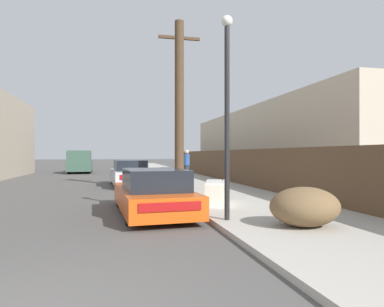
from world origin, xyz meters
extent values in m
cube|color=#ADA89E|center=(5.30, 23.50, 0.06)|extent=(4.20, 63.00, 0.12)
cube|color=silver|center=(4.05, 6.83, 0.45)|extent=(1.16, 1.86, 0.66)
cube|color=white|center=(4.05, 6.83, 0.79)|extent=(1.12, 1.79, 0.03)
cube|color=#333335|center=(4.39, 7.29, 0.82)|extent=(0.09, 0.20, 0.02)
cube|color=gray|center=(4.13, 7.10, 0.81)|extent=(0.68, 0.27, 0.01)
cube|color=gray|center=(3.97, 6.58, 0.81)|extent=(0.68, 0.27, 0.01)
cube|color=#E05114|center=(2.01, 6.27, 0.42)|extent=(2.06, 4.61, 0.55)
cube|color=black|center=(2.04, 5.86, 0.97)|extent=(1.66, 2.26, 0.55)
cube|color=#B21414|center=(2.16, 4.01, 0.52)|extent=(1.38, 0.12, 0.19)
cylinder|color=black|center=(1.16, 7.61, 0.33)|extent=(0.24, 0.67, 0.66)
cylinder|color=black|center=(2.68, 7.71, 0.33)|extent=(0.24, 0.67, 0.66)
cylinder|color=black|center=(1.34, 4.82, 0.33)|extent=(0.24, 0.67, 0.66)
cylinder|color=black|center=(2.87, 4.93, 0.33)|extent=(0.24, 0.67, 0.66)
cube|color=silver|center=(1.73, 14.81, 0.48)|extent=(2.01, 4.68, 0.66)
cube|color=black|center=(1.75, 14.63, 1.07)|extent=(1.64, 2.66, 0.52)
cube|color=#B21414|center=(1.88, 12.51, 0.60)|extent=(1.35, 0.11, 0.23)
cylinder|color=black|center=(0.90, 16.19, 0.33)|extent=(0.24, 0.67, 0.66)
cylinder|color=black|center=(2.39, 16.28, 0.33)|extent=(0.24, 0.67, 0.66)
cylinder|color=black|center=(1.08, 13.35, 0.33)|extent=(0.24, 0.67, 0.66)
cylinder|color=black|center=(2.57, 13.44, 0.33)|extent=(0.24, 0.67, 0.66)
cube|color=#385647|center=(-1.98, 28.51, 0.68)|extent=(2.12, 5.43, 0.94)
cube|color=#385647|center=(-1.93, 27.03, 1.55)|extent=(1.91, 2.47, 0.79)
cube|color=black|center=(-1.93, 27.03, 1.57)|extent=(1.94, 2.43, 0.44)
cylinder|color=black|center=(-1.11, 26.87, 0.41)|extent=(0.29, 0.84, 0.83)
cylinder|color=black|center=(-2.74, 26.82, 0.41)|extent=(0.29, 0.84, 0.83)
cylinder|color=black|center=(-1.22, 30.19, 0.41)|extent=(0.29, 0.84, 0.83)
cylinder|color=black|center=(-2.85, 30.14, 0.41)|extent=(0.29, 0.84, 0.83)
cylinder|color=#4C3826|center=(3.69, 11.20, 3.74)|extent=(0.39, 0.39, 7.24)
cube|color=#4C3826|center=(3.69, 11.20, 6.63)|extent=(1.80, 0.12, 0.12)
cylinder|color=#232326|center=(3.54, 4.34, 2.36)|extent=(0.12, 0.12, 4.48)
sphere|color=white|center=(3.54, 4.34, 4.73)|extent=(0.26, 0.26, 0.26)
ellipsoid|color=brown|center=(4.90, 3.28, 0.54)|extent=(1.49, 1.26, 0.83)
cube|color=brown|center=(7.25, 16.42, 1.00)|extent=(0.08, 32.66, 1.75)
cube|color=beige|center=(12.70, 19.49, 2.41)|extent=(6.00, 23.81, 4.82)
cylinder|color=#282D42|center=(5.24, 17.02, 0.55)|extent=(0.28, 0.28, 0.85)
cylinder|color=#2D5193|center=(5.24, 17.02, 1.31)|extent=(0.34, 0.34, 0.68)
sphere|color=#DBB293|center=(5.24, 17.02, 1.78)|extent=(0.26, 0.26, 0.26)
camera|label=1|loc=(1.01, -3.21, 1.64)|focal=32.00mm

